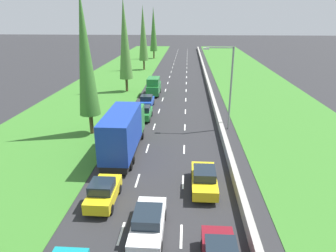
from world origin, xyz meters
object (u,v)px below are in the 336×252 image
yellow_sedan_right_lane (204,179)px  street_light_mast (228,83)px  white_sedan_centre_lane (148,223)px  blue_box_truck_left_lane (124,131)px  blue_hatchback_left_lane (147,101)px  poplar_tree_second (85,55)px  poplar_tree_third (125,39)px  poplar_tree_fourth (143,33)px  poplar_tree_fifth (153,29)px  green_van_left_lane (154,86)px  yellow_hatchback_left_lane (103,192)px  green_hatchback_left_lane (144,113)px

yellow_sedan_right_lane → street_light_mast: 13.74m
white_sedan_centre_lane → blue_box_truck_left_lane: bearing=108.2°
blue_box_truck_left_lane → street_light_mast: 12.56m
blue_hatchback_left_lane → poplar_tree_second: (-4.58, -10.29, 7.41)m
poplar_tree_second → poplar_tree_third: 19.29m
blue_box_truck_left_lane → poplar_tree_second: size_ratio=0.65×
white_sedan_centre_lane → poplar_tree_third: poplar_tree_third is taller
poplar_tree_third → poplar_tree_fourth: poplar_tree_third is taller
poplar_tree_third → poplar_tree_fifth: size_ratio=1.02×
blue_box_truck_left_lane → green_van_left_lane: 21.94m
blue_hatchback_left_lane → green_van_left_lane: green_van_left_lane is taller
yellow_hatchback_left_lane → white_sedan_centre_lane: bearing=-40.9°
blue_hatchback_left_lane → poplar_tree_fifth: bearing=95.1°
yellow_hatchback_left_lane → blue_hatchback_left_lane: bearing=90.2°
blue_hatchback_left_lane → street_light_mast: 13.37m
blue_hatchback_left_lane → street_light_mast: street_light_mast is taller
yellow_hatchback_left_lane → poplar_tree_fifth: poplar_tree_fifth is taller
yellow_hatchback_left_lane → green_hatchback_left_lane: 17.62m
green_hatchback_left_lane → blue_hatchback_left_lane: size_ratio=1.00×
yellow_sedan_right_lane → poplar_tree_third: (-11.41, 29.60, 7.59)m
green_hatchback_left_lane → poplar_tree_fourth: 36.96m
yellow_hatchback_left_lane → poplar_tree_second: (-4.65, 12.54, 7.41)m
blue_box_truck_left_lane → green_van_left_lane: bearing=89.3°
yellow_sedan_right_lane → poplar_tree_fourth: size_ratio=0.32×
poplar_tree_third → street_light_mast: (14.36, -16.93, -3.17)m
white_sedan_centre_lane → poplar_tree_second: bearing=117.5°
yellow_hatchback_left_lane → street_light_mast: street_light_mast is taller
poplar_tree_fifth → blue_box_truck_left_lane: bearing=-86.1°
green_van_left_lane → poplar_tree_fourth: bearing=101.6°
green_hatchback_left_lane → yellow_hatchback_left_lane: bearing=-90.9°
poplar_tree_fifth → green_van_left_lane: bearing=-83.8°
poplar_tree_fourth → white_sedan_centre_lane: bearing=-81.8°
yellow_sedan_right_lane → green_hatchback_left_lane: bearing=113.0°
green_van_left_lane → blue_hatchback_left_lane: bearing=-91.6°
yellow_sedan_right_lane → green_van_left_lane: size_ratio=0.92×
yellow_hatchback_left_lane → green_hatchback_left_lane: same height
blue_hatchback_left_lane → white_sedan_centre_lane: bearing=-82.4°
poplar_tree_fifth → street_light_mast: 60.33m
yellow_sedan_right_lane → street_light_mast: (2.96, 12.67, 4.42)m
yellow_sedan_right_lane → poplar_tree_fourth: bearing=102.7°
yellow_sedan_right_lane → poplar_tree_fifth: poplar_tree_fifth is taller
white_sedan_centre_lane → poplar_tree_fifth: bearing=96.0°
white_sedan_centre_lane → green_van_left_lane: 32.85m
yellow_hatchback_left_lane → white_sedan_centre_lane: size_ratio=0.87×
yellow_hatchback_left_lane → street_light_mast: size_ratio=0.43×
green_hatchback_left_lane → green_van_left_lane: (-0.13, 12.12, 0.56)m
blue_hatchback_left_lane → poplar_tree_third: bearing=116.8°
poplar_tree_fifth → poplar_tree_fourth: bearing=-90.5°
yellow_hatchback_left_lane → green_hatchback_left_lane: size_ratio=1.00×
white_sedan_centre_lane → poplar_tree_fourth: bearing=98.2°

